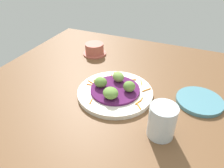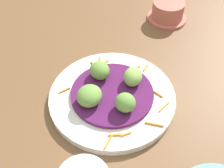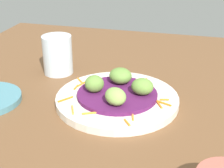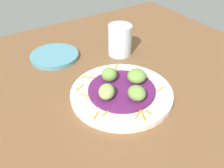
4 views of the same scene
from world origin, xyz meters
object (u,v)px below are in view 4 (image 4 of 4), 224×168
Objects in this scene: main_plate at (122,94)px; guac_scoop_back at (137,93)px; side_plate_small at (55,56)px; guac_scoop_left at (137,76)px; guac_scoop_center at (109,75)px; water_glass at (120,40)px; guac_scoop_right at (107,92)px.

guac_scoop_back is (-0.72, 5.27, 3.54)cm from main_plate.
main_plate is 30.01cm from side_plate_small.
guac_scoop_back is (4.55, 5.99, 0.05)cm from guac_scoop_left.
guac_scoop_left is 1.29× the size of guac_scoop_center.
guac_scoop_back reaches higher than main_plate.
side_plate_small is at bearing -66.25° from guac_scoop_left.
guac_scoop_back reaches higher than side_plate_small.
guac_scoop_left is at bearing -127.22° from guac_scoop_back.
water_glass reaches higher than side_plate_small.
guac_scoop_back is at bearing 97.78° from guac_scoop_center.
side_plate_small is at bearing -86.22° from guac_scoop_right.
water_glass is (-13.33, -14.41, 0.71)cm from guac_scoop_center.
guac_scoop_left is 0.35× the size of side_plate_small.
guac_scoop_center is at bearing 47.22° from water_glass.
guac_scoop_center is at bearing 105.27° from side_plate_small.
main_plate is 23.76cm from water_glass.
main_plate is 1.72× the size of side_plate_small.
water_glass is at bearing 154.53° from side_plate_small.
guac_scoop_back is (-1.44, 10.53, -0.07)cm from guac_scoop_center.
main_plate is 6.38cm from guac_scoop_back.
guac_scoop_right reaches higher than side_plate_small.
guac_scoop_center is 7.52cm from guac_scoop_right.
side_plate_small is (12.50, -28.41, -3.64)cm from guac_scoop_left.
guac_scoop_center is 0.42× the size of water_glass.
guac_scoop_left and guac_scoop_right have the same top height.
guac_scoop_right is at bearing 48.76° from water_glass.
water_glass is (-17.88, -20.39, 0.79)cm from guac_scoop_right.
guac_scoop_center is at bearing -127.22° from guac_scoop_right.
main_plate reaches higher than side_plate_small.
guac_scoop_left is at bearing -172.22° from guac_scoop_right.
guac_scoop_center is (0.72, -5.27, 3.60)cm from main_plate.
water_glass reaches higher than guac_scoop_right.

